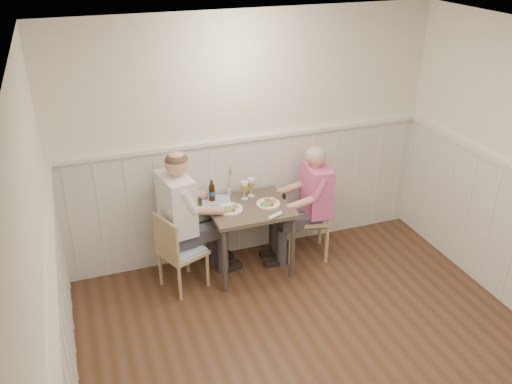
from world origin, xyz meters
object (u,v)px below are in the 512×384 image
(beer_bottle, at_px, (212,192))
(grass_vase, at_px, (229,182))
(dining_table, at_px, (249,215))
(diner_cream, at_px, (182,227))
(chair_right, at_px, (312,211))
(chair_left, at_px, (178,249))
(man_in_pink, at_px, (312,211))

(beer_bottle, relative_size, grass_vase, 0.67)
(dining_table, xyz_separation_m, beer_bottle, (-0.32, 0.23, 0.21))
(diner_cream, distance_m, grass_vase, 0.68)
(dining_table, relative_size, chair_right, 0.84)
(chair_right, relative_size, beer_bottle, 4.22)
(beer_bottle, bearing_deg, diner_cream, -153.99)
(beer_bottle, xyz_separation_m, grass_vase, (0.20, 0.06, 0.05))
(dining_table, distance_m, diner_cream, 0.69)
(chair_right, xyz_separation_m, diner_cream, (-1.42, 0.01, 0.07))
(chair_right, relative_size, diner_cream, 0.68)
(chair_left, relative_size, grass_vase, 2.42)
(dining_table, relative_size, chair_left, 0.98)
(grass_vase, bearing_deg, beer_bottle, -162.63)
(chair_left, height_order, man_in_pink, man_in_pink)
(dining_table, xyz_separation_m, grass_vase, (-0.12, 0.30, 0.26))
(chair_left, xyz_separation_m, man_in_pink, (1.48, 0.10, 0.10))
(dining_table, distance_m, chair_left, 0.80)
(chair_right, bearing_deg, chair_left, -174.74)
(diner_cream, bearing_deg, chair_right, -0.22)
(diner_cream, relative_size, beer_bottle, 6.23)
(man_in_pink, relative_size, beer_bottle, 5.70)
(dining_table, bearing_deg, man_in_pink, 0.91)
(chair_right, relative_size, grass_vase, 2.83)
(chair_right, bearing_deg, man_in_pink, -124.78)
(man_in_pink, height_order, diner_cream, diner_cream)
(chair_right, bearing_deg, beer_bottle, 170.22)
(chair_left, distance_m, grass_vase, 0.88)
(dining_table, bearing_deg, grass_vase, 112.08)
(dining_table, height_order, beer_bottle, beer_bottle)
(dining_table, xyz_separation_m, chair_right, (0.74, 0.05, -0.11))
(chair_left, distance_m, diner_cream, 0.23)
(beer_bottle, distance_m, grass_vase, 0.22)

